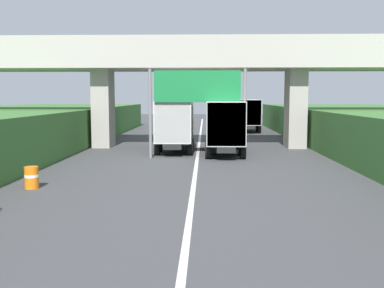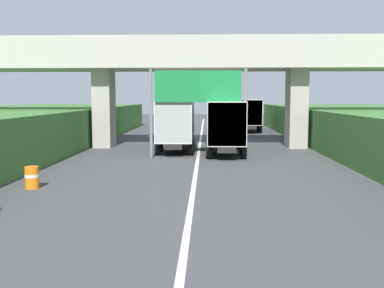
{
  "view_description": "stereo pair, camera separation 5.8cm",
  "coord_description": "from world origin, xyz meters",
  "px_view_note": "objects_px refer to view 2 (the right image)",
  "views": [
    {
      "loc": [
        0.48,
        4.32,
        3.71
      ],
      "look_at": [
        0.0,
        20.34,
        2.0
      ],
      "focal_mm": 41.36,
      "sensor_mm": 36.0,
      "label": 1
    },
    {
      "loc": [
        0.54,
        4.32,
        3.71
      ],
      "look_at": [
        0.0,
        20.34,
        2.0
      ],
      "focal_mm": 41.36,
      "sensor_mm": 36.0,
      "label": 2
    }
  ],
  "objects_px": {
    "truck_silver": "(248,114)",
    "truck_yellow": "(225,124)",
    "construction_barrel_4": "(32,177)",
    "truck_green": "(177,123)",
    "overhead_highway_sign": "(198,92)"
  },
  "relations": [
    {
      "from": "truck_silver",
      "to": "overhead_highway_sign",
      "type": "bearing_deg",
      "value": -103.3
    },
    {
      "from": "truck_silver",
      "to": "truck_green",
      "type": "height_order",
      "value": "same"
    },
    {
      "from": "truck_green",
      "to": "construction_barrel_4",
      "type": "height_order",
      "value": "truck_green"
    },
    {
      "from": "truck_silver",
      "to": "construction_barrel_4",
      "type": "distance_m",
      "value": 32.34
    },
    {
      "from": "overhead_highway_sign",
      "to": "truck_silver",
      "type": "distance_m",
      "value": 21.66
    },
    {
      "from": "overhead_highway_sign",
      "to": "truck_yellow",
      "type": "height_order",
      "value": "overhead_highway_sign"
    },
    {
      "from": "truck_green",
      "to": "construction_barrel_4",
      "type": "relative_size",
      "value": 8.11
    },
    {
      "from": "construction_barrel_4",
      "to": "truck_green",
      "type": "bearing_deg",
      "value": 68.42
    },
    {
      "from": "construction_barrel_4",
      "to": "truck_silver",
      "type": "bearing_deg",
      "value": 69.09
    },
    {
      "from": "overhead_highway_sign",
      "to": "truck_green",
      "type": "relative_size",
      "value": 0.81
    },
    {
      "from": "truck_yellow",
      "to": "truck_green",
      "type": "xyz_separation_m",
      "value": [
        -3.23,
        1.55,
        0.0
      ]
    },
    {
      "from": "truck_silver",
      "to": "truck_yellow",
      "type": "bearing_deg",
      "value": -99.75
    },
    {
      "from": "truck_yellow",
      "to": "truck_green",
      "type": "height_order",
      "value": "same"
    },
    {
      "from": "truck_yellow",
      "to": "construction_barrel_4",
      "type": "height_order",
      "value": "truck_yellow"
    },
    {
      "from": "overhead_highway_sign",
      "to": "truck_green",
      "type": "bearing_deg",
      "value": 113.21
    }
  ]
}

